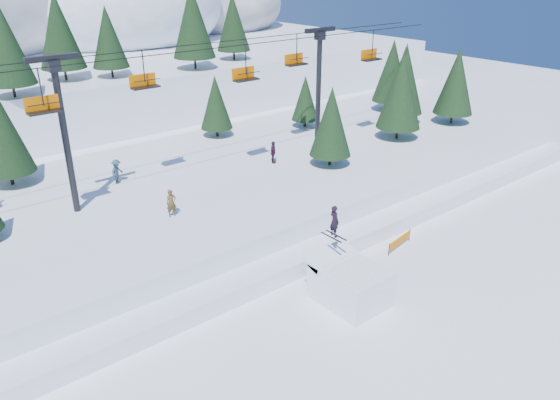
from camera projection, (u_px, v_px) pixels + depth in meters
ground at (365, 314)px, 30.26m from camera, size 160.00×160.00×0.00m
mid_shelf at (194, 194)px, 42.46m from camera, size 70.00×22.00×2.50m
berm at (274, 251)px, 35.68m from camera, size 70.00×6.00×1.10m
jump_kicker at (349, 282)px, 31.03m from camera, size 3.19×4.40×5.42m
chairlift at (206, 88)px, 40.17m from camera, size 46.00×3.21×10.28m
conifer_stand at (214, 121)px, 41.67m from camera, size 62.42×16.52×8.68m
distant_skiers at (164, 177)px, 39.97m from camera, size 36.14×9.29×1.88m
banner_near at (400, 241)px, 36.95m from camera, size 2.82×0.55×0.90m
banner_far at (400, 215)px, 40.60m from camera, size 2.71×0.96×0.90m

